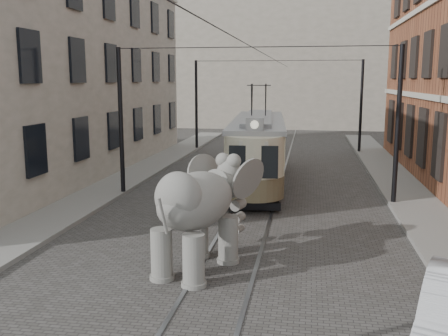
# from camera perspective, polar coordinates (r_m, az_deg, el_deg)

# --- Properties ---
(ground) EXTENTS (120.00, 120.00, 0.00)m
(ground) POSITION_cam_1_polar(r_m,az_deg,el_deg) (14.52, 1.33, -9.10)
(ground) COLOR #43403E
(tram_rails) EXTENTS (1.54, 80.00, 0.02)m
(tram_rails) POSITION_cam_1_polar(r_m,az_deg,el_deg) (14.51, 1.33, -9.05)
(tram_rails) COLOR slate
(tram_rails) RESTS_ON ground
(sidewalk_left) EXTENTS (2.00, 60.00, 0.15)m
(sidewalk_left) POSITION_cam_1_polar(r_m,az_deg,el_deg) (16.66, -21.56, -7.02)
(sidewalk_left) COLOR slate
(sidewalk_left) RESTS_ON ground
(stucco_building) EXTENTS (7.00, 24.00, 10.00)m
(stucco_building) POSITION_cam_1_polar(r_m,az_deg,el_deg) (26.91, -19.51, 9.93)
(stucco_building) COLOR gray
(stucco_building) RESTS_ON ground
(distant_block) EXTENTS (28.00, 10.00, 14.00)m
(distant_block) POSITION_cam_1_polar(r_m,az_deg,el_deg) (53.67, 7.64, 12.25)
(distant_block) COLOR gray
(distant_block) RESTS_ON ground
(catenary) EXTENTS (11.00, 30.20, 6.00)m
(catenary) POSITION_cam_1_polar(r_m,az_deg,el_deg) (18.79, 2.95, 4.62)
(catenary) COLOR black
(catenary) RESTS_ON ground
(tram) EXTENTS (3.18, 11.54, 4.52)m
(tram) POSITION_cam_1_polar(r_m,az_deg,el_deg) (23.52, 3.89, 3.86)
(tram) COLOR #BFB89A
(tram) RESTS_ON ground
(elephant) EXTENTS (3.77, 5.09, 2.78)m
(elephant) POSITION_cam_1_polar(r_m,az_deg,el_deg) (12.57, -3.16, -5.51)
(elephant) COLOR slate
(elephant) RESTS_ON ground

